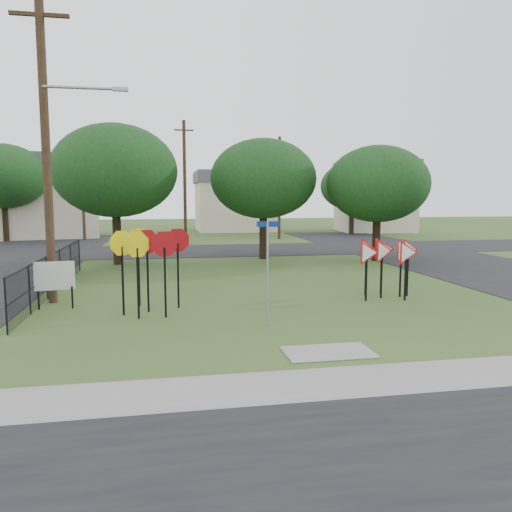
{
  "coord_description": "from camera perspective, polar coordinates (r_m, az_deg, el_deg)",
  "views": [
    {
      "loc": [
        -3.64,
        -12.87,
        3.5
      ],
      "look_at": [
        -0.67,
        3.0,
        1.6
      ],
      "focal_mm": 35.0,
      "sensor_mm": 36.0,
      "label": 1
    }
  ],
  "objects": [
    {
      "name": "yield_sign_cluster",
      "position": [
        18.0,
        14.8,
        0.31
      ],
      "size": [
        2.68,
        1.61,
        2.11
      ],
      "color": "black",
      "rests_on": "ground"
    },
    {
      "name": "info_board",
      "position": [
        16.86,
        -22.03,
        -2.3
      ],
      "size": [
        1.2,
        0.22,
        1.51
      ],
      "color": "black",
      "rests_on": "ground"
    },
    {
      "name": "house_mid",
      "position": [
        53.42,
        -2.4,
        6.33
      ],
      "size": [
        8.4,
        8.4,
        6.2
      ],
      "color": "beige",
      "rests_on": "ground"
    },
    {
      "name": "tree_near_mid",
      "position": [
        28.46,
        0.84,
        8.81
      ],
      "size": [
        6.0,
        6.0,
        6.8
      ],
      "color": "black",
      "rests_on": "ground"
    },
    {
      "name": "street_right",
      "position": [
        27.93,
        23.56,
        -1.03
      ],
      "size": [
        8.0,
        50.0,
        0.02
      ],
      "primitive_type": "cube",
      "color": "black",
      "rests_on": "ground"
    },
    {
      "name": "tree_near_left",
      "position": [
        27.01,
        -15.82,
        9.34
      ],
      "size": [
        6.4,
        6.4,
        7.27
      ],
      "color": "black",
      "rests_on": "ground"
    },
    {
      "name": "curb_pad",
      "position": [
        11.62,
        8.3,
        -10.84
      ],
      "size": [
        2.0,
        1.2,
        0.02
      ],
      "primitive_type": "cube",
      "color": "gray",
      "rests_on": "ground"
    },
    {
      "name": "far_pole_a",
      "position": [
        36.93,
        -8.15,
        8.35
      ],
      "size": [
        1.4,
        0.24,
        9.0
      ],
      "color": "#3E2C1C",
      "rests_on": "ground"
    },
    {
      "name": "tree_near_right",
      "position": [
        28.38,
        13.74,
        7.98
      ],
      "size": [
        5.6,
        5.6,
        6.33
      ],
      "color": "black",
      "rests_on": "ground"
    },
    {
      "name": "tree_far_left",
      "position": [
        44.65,
        -26.96,
        8.14
      ],
      "size": [
        6.8,
        6.8,
        7.73
      ],
      "color": "black",
      "rests_on": "ground"
    },
    {
      "name": "fence_run",
      "position": [
        19.72,
        -22.1,
        -1.7
      ],
      "size": [
        0.05,
        11.55,
        1.5
      ],
      "color": "black",
      "rests_on": "ground"
    },
    {
      "name": "utility_pole_main",
      "position": [
        17.82,
        -22.7,
        11.71
      ],
      "size": [
        3.55,
        0.33,
        10.0
      ],
      "color": "#3E2C1C",
      "rests_on": "ground"
    },
    {
      "name": "far_pole_b",
      "position": [
        42.0,
        2.69,
        7.86
      ],
      "size": [
        1.4,
        0.24,
        8.5
      ],
      "color": "#3E2C1C",
      "rests_on": "ground"
    },
    {
      "name": "far_pole_c",
      "position": [
        43.36,
        -19.22,
        7.8
      ],
      "size": [
        1.4,
        0.24,
        9.0
      ],
      "color": "#3E2C1C",
      "rests_on": "ground"
    },
    {
      "name": "sidewalk",
      "position": [
        10.03,
        11.72,
        -13.8
      ],
      "size": [
        30.0,
        1.6,
        0.02
      ],
      "primitive_type": "cube",
      "color": "gray",
      "rests_on": "ground"
    },
    {
      "name": "planting_strip",
      "position": [
        9.02,
        14.73,
        -16.31
      ],
      "size": [
        30.0,
        0.8,
        0.02
      ],
      "primitive_type": "cube",
      "color": "#2D4A1B",
      "rests_on": "ground"
    },
    {
      "name": "house_left",
      "position": [
        48.01,
        -23.22,
        6.35
      ],
      "size": [
        10.58,
        8.88,
        7.2
      ],
      "color": "beige",
      "rests_on": "ground"
    },
    {
      "name": "street_name_sign",
      "position": [
        13.47,
        1.33,
        -1.17
      ],
      "size": [
        0.58,
        0.14,
        2.87
      ],
      "color": "gray",
      "rests_on": "ground"
    },
    {
      "name": "house_right",
      "position": [
        53.45,
        13.37,
        6.69
      ],
      "size": [
        8.3,
        8.3,
        7.2
      ],
      "color": "beige",
      "rests_on": "ground"
    },
    {
      "name": "stop_sign_cluster",
      "position": [
        15.39,
        -12.25,
        0.55
      ],
      "size": [
        2.37,
        2.03,
        2.56
      ],
      "color": "black",
      "rests_on": "ground"
    },
    {
      "name": "ground",
      "position": [
        13.83,
        5.05,
        -7.98
      ],
      "size": [
        140.0,
        140.0,
        0.0
      ],
      "primitive_type": "plane",
      "color": "#2D4A1B"
    },
    {
      "name": "street_far",
      "position": [
        33.26,
        -4.27,
        0.67
      ],
      "size": [
        60.0,
        8.0,
        0.02
      ],
      "primitive_type": "cube",
      "color": "black",
      "rests_on": "ground"
    },
    {
      "name": "tree_far_right",
      "position": [
        48.23,
        10.95,
        7.83
      ],
      "size": [
        6.0,
        6.0,
        6.8
      ],
      "color": "black",
      "rests_on": "ground"
    }
  ]
}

